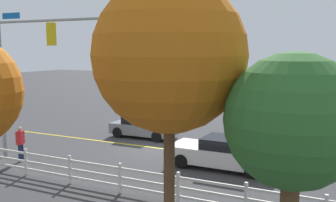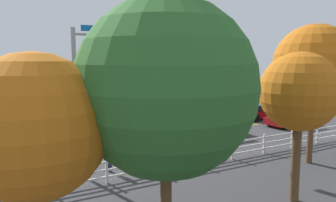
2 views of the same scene
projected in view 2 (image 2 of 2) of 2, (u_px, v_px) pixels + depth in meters
ground_plane at (151, 138)px, 22.24m from camera, size 120.00×120.00×0.00m
lane_center_stripe at (198, 132)px, 24.15m from camera, size 28.00×0.16×0.01m
signal_assembly at (125, 69)px, 15.70m from camera, size 8.03×0.38×7.00m
car_0 at (259, 112)px, 29.38m from camera, size 3.99×2.12×1.40m
car_1 at (113, 126)px, 22.89m from camera, size 3.93×1.85×1.43m
car_2 at (290, 118)px, 26.28m from camera, size 4.24×2.11×1.34m
car_3 at (215, 127)px, 22.62m from camera, size 4.75×2.06×1.40m
pedestrian at (109, 153)px, 15.44m from camera, size 0.39×0.47×1.69m
white_rail_fence at (249, 146)px, 17.93m from camera, size 26.10×0.10×1.15m
tree_0 at (166, 88)px, 8.81m from camera, size 5.08×5.08×7.18m
tree_1 at (299, 93)px, 11.78m from camera, size 2.95×2.95×5.72m
tree_2 at (314, 65)px, 16.22m from camera, size 4.14×4.14×7.23m
tree_4 at (35, 127)px, 7.69m from camera, size 3.63×3.63×5.62m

